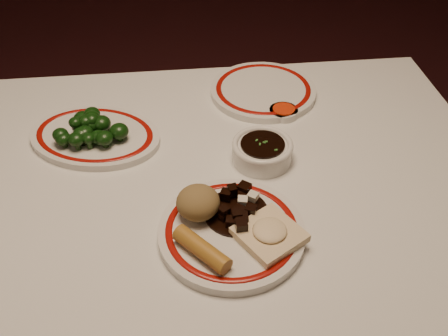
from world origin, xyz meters
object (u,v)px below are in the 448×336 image
Objects in this scene: spring_roll at (202,249)px; stirfry_heap at (237,209)px; broccoli_plate at (95,136)px; broccoli_pile at (90,127)px; rice_mound at (198,202)px; fried_wonton at (269,233)px; soy_bowl at (262,152)px; dining_table at (198,223)px; main_plate at (232,232)px.

stirfry_heap reaches higher than spring_roll.
broccoli_pile is at bearing -120.75° from broccoli_plate.
rice_mound reaches higher than broccoli_pile.
fried_wonton reaches higher than soy_bowl.
dining_table is at bearing 127.45° from fried_wonton.
soy_bowl is at bearing 19.62° from spring_roll.
soy_bowl is (0.34, -0.10, -0.02)m from broccoli_pile.
fried_wonton is (0.11, -0.15, 0.12)m from dining_table.
rice_mound is 0.33m from broccoli_plate.
dining_table is 9.10× the size of fried_wonton.
soy_bowl reaches higher than main_plate.
broccoli_plate is (-0.31, 0.32, -0.02)m from fried_wonton.
rice_mound reaches higher than stirfry_heap.
soy_bowl is (0.14, 0.07, 0.11)m from dining_table.
spring_roll is 0.40m from broccoli_plate.
broccoli_pile reaches higher than dining_table.
rice_mound is (-0.00, -0.08, 0.14)m from dining_table.
stirfry_heap reaches higher than soy_bowl.
dining_table is 7.88× the size of broccoli_pile.
spring_roll reaches higher than broccoli_plate.
rice_mound is at bearing -50.33° from broccoli_pile.
broccoli_plate reaches higher than dining_table.
broccoli_pile is at bearing 140.56° from dining_table.
soy_bowl reaches higher than broccoli_plate.
broccoli_plate is at bearing 59.25° from broccoli_pile.
fried_wonton is 0.39× the size of broccoli_plate.
spring_roll is at bearing -90.60° from dining_table.
stirfry_heap is (0.01, 0.03, 0.02)m from main_plate.
spring_roll reaches higher than main_plate.
spring_roll is at bearing -58.92° from broccoli_pile.
fried_wonton is 0.87× the size of broccoli_pile.
main_plate is 2.71× the size of soy_bowl.
rice_mound is 0.09m from spring_roll.
soy_bowl is at bearing 47.96° from rice_mound.
rice_mound reaches higher than spring_roll.
stirfry_heap is 0.34× the size of broccoli_plate.
stirfry_heap is (0.07, -0.08, 0.12)m from dining_table.
dining_table is 0.30m from broccoli_pile.
main_plate is 0.21m from soy_bowl.
broccoli_pile is at bearing 164.44° from soy_bowl.
main_plate is 0.08m from rice_mound.
soy_bowl is (0.08, 0.19, 0.01)m from main_plate.
stirfry_heap reaches higher than main_plate.
dining_table is 15.87× the size of rice_mound.
fried_wonton is at bearing -45.89° from broccoli_plate.
soy_bowl reaches higher than dining_table.
main_plate is 0.39m from broccoli_plate.
soy_bowl is at bearing -16.98° from broccoli_plate.
fried_wonton reaches higher than broccoli_plate.
broccoli_pile is at bearing 129.67° from rice_mound.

